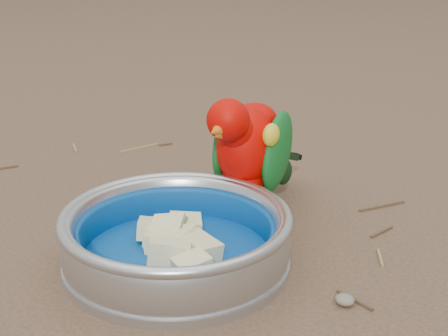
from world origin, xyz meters
The scene contains 6 objects.
ground centered at (0.00, 0.00, 0.00)m, with size 60.00×60.00×0.00m, color brown.
food_bowl centered at (-0.02, 0.09, 0.01)m, with size 0.24×0.24×0.02m, color #B2B2BA.
bowl_wall centered at (-0.02, 0.09, 0.04)m, with size 0.24×0.24×0.04m, color #B2B2BA, non-canonical shape.
fruit_wedges centered at (-0.02, 0.09, 0.03)m, with size 0.14×0.14×0.03m, color beige, non-canonical shape.
lory_parrot centered at (-0.02, 0.24, 0.08)m, with size 0.09×0.19×0.15m, color #BC0400, non-canonical shape.
ground_debris centered at (-0.04, 0.09, 0.00)m, with size 0.90×0.80×0.01m, color olive, non-canonical shape.
Camera 1 is at (0.37, -0.41, 0.35)m, focal length 55.00 mm.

